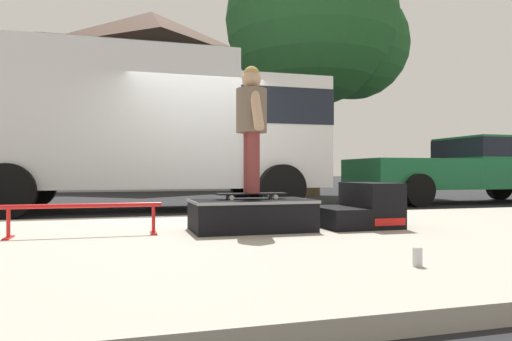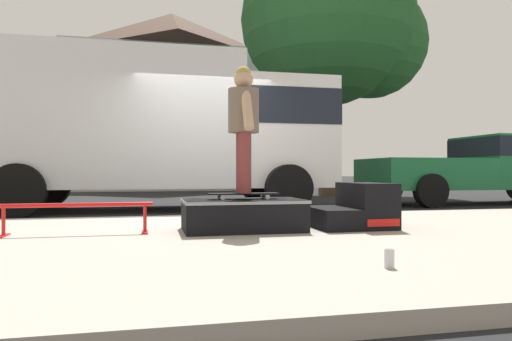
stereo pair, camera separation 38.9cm
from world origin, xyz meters
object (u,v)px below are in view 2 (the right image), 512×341
object	(u,v)px
pickup_truck_green	(488,166)
street_tree_main	(337,25)
grind_rail	(76,211)
skater_kid	(244,118)
skateboard	(244,194)
soda_can	(389,259)
box_truck	(162,125)
kicker_ramp	(356,209)
skate_box	(243,214)

from	to	relation	value
pickup_truck_green	street_tree_main	bearing A→B (deg)	114.38
grind_rail	skater_kid	bearing A→B (deg)	0.46
skateboard	pickup_truck_green	bearing A→B (deg)	34.26
skateboard	soda_can	bearing A→B (deg)	-76.30
box_truck	pickup_truck_green	world-z (taller)	box_truck
soda_can	box_truck	world-z (taller)	box_truck
soda_can	street_tree_main	world-z (taller)	street_tree_main
pickup_truck_green	skateboard	bearing A→B (deg)	-145.74
skateboard	box_truck	size ratio (longest dim) A/B	0.11
kicker_ramp	skateboard	distance (m)	1.32
kicker_ramp	street_tree_main	world-z (taller)	street_tree_main
skater_kid	pickup_truck_green	bearing A→B (deg)	34.26
skater_kid	grind_rail	bearing A→B (deg)	-179.54
soda_can	box_truck	xyz separation A→B (m)	(-1.34, 6.82, 1.52)
grind_rail	skate_box	bearing A→B (deg)	-1.38
skate_box	pickup_truck_green	size ratio (longest dim) A/B	0.23
skate_box	street_tree_main	distance (m)	11.66
grind_rail	soda_can	xyz separation A→B (m)	(2.28, -2.23, -0.18)
kicker_ramp	soda_can	bearing A→B (deg)	-109.16
kicker_ramp	pickup_truck_green	distance (m)	7.34
box_truck	street_tree_main	bearing A→B (deg)	38.98
kicker_ramp	grind_rail	xyz separation A→B (m)	(-3.04, 0.04, 0.03)
skateboard	soda_can	size ratio (longest dim) A/B	6.23
skateboard	street_tree_main	size ratio (longest dim) A/B	0.09
grind_rail	box_truck	world-z (taller)	box_truck
box_truck	street_tree_main	world-z (taller)	street_tree_main
grind_rail	box_truck	size ratio (longest dim) A/B	0.22
skateboard	box_truck	xyz separation A→B (m)	(-0.79, 4.58, 1.19)
skateboard	skater_kid	xyz separation A→B (m)	(-0.00, 0.00, 0.84)
soda_can	pickup_truck_green	xyz separation A→B (m)	(6.34, 6.93, 0.71)
skater_kid	street_tree_main	bearing A→B (deg)	62.03
pickup_truck_green	skater_kid	bearing A→B (deg)	-145.74
grind_rail	soda_can	size ratio (longest dim) A/B	12.06
skate_box	street_tree_main	xyz separation A→B (m)	(4.88, 9.21, 5.23)
pickup_truck_green	street_tree_main	xyz separation A→B (m)	(-2.02, 4.46, 4.63)
skater_kid	soda_can	world-z (taller)	skater_kid
skateboard	pickup_truck_green	size ratio (longest dim) A/B	0.14
kicker_ramp	box_truck	distance (m)	5.27
skater_kid	box_truck	world-z (taller)	box_truck
grind_rail	street_tree_main	bearing A→B (deg)	54.25
box_truck	skate_box	bearing A→B (deg)	-80.54
box_truck	street_tree_main	size ratio (longest dim) A/B	0.81
skater_kid	pickup_truck_green	world-z (taller)	skater_kid
skate_box	pickup_truck_green	world-z (taller)	pickup_truck_green
box_truck	street_tree_main	xyz separation A→B (m)	(5.65, 4.57, 3.83)
box_truck	pickup_truck_green	bearing A→B (deg)	0.82
street_tree_main	grind_rail	bearing A→B (deg)	-125.75
street_tree_main	soda_can	bearing A→B (deg)	-110.74
grind_rail	skateboard	distance (m)	1.74
soda_can	pickup_truck_green	size ratio (longest dim) A/B	0.02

